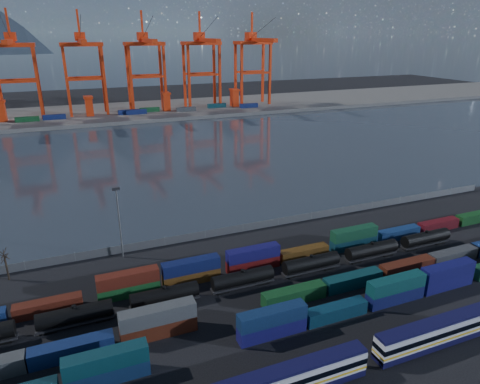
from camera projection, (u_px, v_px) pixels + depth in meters
name	position (u px, v px, depth m)	size (l,w,h in m)	color
ground	(297.00, 289.00, 84.07)	(700.00, 700.00, 0.00)	black
harbor_water	(171.00, 155.00, 175.19)	(700.00, 700.00, 0.00)	#2B343F
far_quay	(131.00, 112.00, 265.96)	(700.00, 70.00, 2.00)	#514F4C
passenger_train	(292.00, 380.00, 58.91)	(74.90, 2.83, 4.85)	silver
container_row_south	(289.00, 320.00, 71.58)	(139.74, 2.41, 5.14)	#434548
container_row_mid	(348.00, 281.00, 83.91)	(141.14, 2.55, 5.44)	#404345
container_row_north	(248.00, 262.00, 90.10)	(141.02, 2.37, 5.04)	#121050
tanker_string	(205.00, 287.00, 81.20)	(121.43, 2.78, 3.98)	black
waterfront_fence	(243.00, 228.00, 108.02)	(160.12, 0.12, 2.20)	#595B5E
bare_tree	(6.00, 265.00, 86.03)	(1.78, 1.85, 7.09)	black
yard_light_mast	(119.00, 219.00, 92.81)	(1.60, 0.40, 16.60)	slate
gantry_cranes	(114.00, 53.00, 245.21)	(197.83, 43.82, 59.35)	red
quay_containers	(116.00, 113.00, 248.67)	(172.58, 10.99, 2.60)	navy
straddle_carriers	(129.00, 103.00, 254.01)	(140.00, 7.00, 11.10)	red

